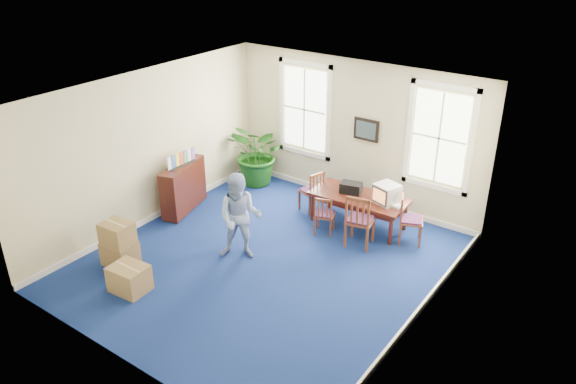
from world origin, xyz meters
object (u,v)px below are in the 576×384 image
Objects in this scene: crt_tv at (387,194)px; credenza at (183,188)px; man at (240,217)px; conference_table at (358,210)px; cardboard_boxes at (132,244)px; chair_near_left at (325,214)px; potted_plant at (259,154)px.

credenza is at bearing -139.68° from crt_tv.
crt_tv is 0.28× the size of man.
crt_tv is at bearing 2.88° from conference_table.
crt_tv is at bearing 49.59° from cardboard_boxes.
crt_tv is 0.30× the size of cardboard_boxes.
man is (-0.80, -1.68, 0.42)m from chair_near_left.
conference_table is at bearing 9.53° from credenza.
credenza is at bearing -104.29° from potted_plant.
cardboard_boxes is (-2.23, -3.07, 0.03)m from chair_near_left.
credenza is at bearing 110.66° from cardboard_boxes.
chair_near_left is 1.91m from man.
potted_plant is (-2.53, 1.08, 0.34)m from chair_near_left.
man is (-1.21, -2.36, 0.51)m from conference_table.
conference_table is 2.99m from potted_plant.
chair_near_left is 0.55× the size of potted_plant.
man is at bearing -34.04° from credenza.
credenza is 0.85× the size of cardboard_boxes.
credenza is at bearing -2.07° from chair_near_left.
man reaches higher than chair_near_left.
crt_tv is 3.00m from man.
chair_near_left is at bearing -23.05° from potted_plant.
credenza is 2.29m from cardboard_boxes.
conference_table is 0.79m from chair_near_left.
conference_table is 1.29× the size of potted_plant.
cardboard_boxes reaches higher than chair_near_left.
man reaches higher than credenza.
credenza is 2.08m from potted_plant.
crt_tv is 4.99m from cardboard_boxes.
crt_tv reaches higher than credenza.
conference_table is at bearing -7.76° from potted_plant.
man is 3.26m from potted_plant.
potted_plant reaches higher than cardboard_boxes.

